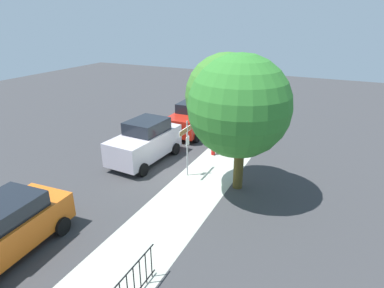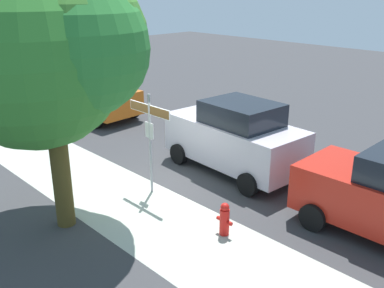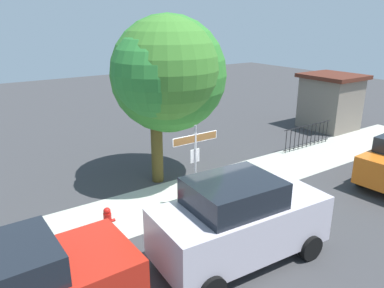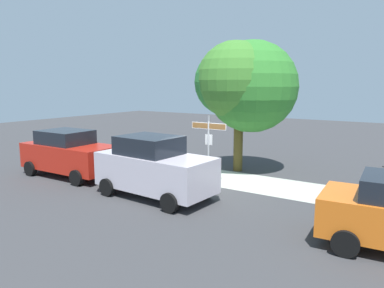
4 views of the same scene
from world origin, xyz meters
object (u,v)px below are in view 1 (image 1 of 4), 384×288
(fire_hydrant, at_px, (213,148))
(car_orange, at_px, (0,230))
(car_red, at_px, (193,118))
(car_silver, at_px, (145,141))
(shade_tree, at_px, (233,101))
(street_sign, at_px, (187,139))

(fire_hydrant, bearing_deg, car_orange, -16.46)
(car_red, relative_size, car_silver, 1.01)
(car_red, xyz_separation_m, car_silver, (5.00, -0.35, 0.07))
(car_red, relative_size, car_orange, 0.96)
(car_silver, bearing_deg, car_red, 179.52)
(shade_tree, bearing_deg, fire_hydrant, -147.30)
(car_silver, bearing_deg, shade_tree, 82.45)
(shade_tree, height_order, car_silver, shade_tree)
(street_sign, relative_size, shade_tree, 0.46)
(street_sign, height_order, fire_hydrant, street_sign)
(shade_tree, height_order, car_orange, shade_tree)
(shade_tree, xyz_separation_m, car_silver, (-0.97, -4.94, -2.89))
(car_silver, bearing_deg, street_sign, 81.00)
(car_orange, height_order, fire_hydrant, car_orange)
(street_sign, distance_m, car_silver, 2.89)
(street_sign, height_order, car_silver, street_sign)
(street_sign, bearing_deg, shade_tree, 80.71)
(street_sign, relative_size, car_silver, 0.62)
(car_red, bearing_deg, shade_tree, 36.80)
(car_silver, distance_m, fire_hydrant, 3.71)
(car_red, distance_m, car_orange, 13.00)
(street_sign, height_order, car_red, street_sign)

